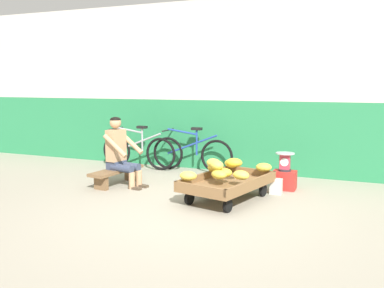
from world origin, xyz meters
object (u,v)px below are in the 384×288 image
at_px(banana_cart, 228,184).
at_px(bicycle_far_left, 192,153).
at_px(bicycle_near_left, 138,151).
at_px(shopping_bag, 276,186).
at_px(vendor_seated, 120,152).
at_px(low_bench, 117,173).
at_px(weighing_scale, 285,161).
at_px(plastic_crate, 284,180).

height_order(banana_cart, bicycle_far_left, bicycle_far_left).
distance_m(banana_cart, bicycle_near_left, 2.88).
height_order(bicycle_near_left, shopping_bag, bicycle_near_left).
bearing_deg(vendor_seated, banana_cart, -5.66).
xyz_separation_m(low_bench, vendor_seated, (0.09, -0.01, 0.37)).
height_order(banana_cart, low_bench, banana_cart).
xyz_separation_m(weighing_scale, bicycle_far_left, (-1.93, 0.76, -0.10)).
xyz_separation_m(banana_cart, bicycle_near_left, (-2.39, 1.59, 0.11)).
relative_size(vendor_seated, bicycle_far_left, 0.69).
xyz_separation_m(banana_cart, plastic_crate, (0.64, 0.97, -0.09)).
bearing_deg(bicycle_near_left, vendor_seated, -71.34).
distance_m(low_bench, weighing_scale, 2.77).
height_order(low_bench, plastic_crate, plastic_crate).
distance_m(vendor_seated, weighing_scale, 2.68).
xyz_separation_m(weighing_scale, bicycle_near_left, (-3.04, 0.62, -0.10)).
xyz_separation_m(plastic_crate, bicycle_near_left, (-3.04, 0.62, 0.20)).
distance_m(bicycle_near_left, shopping_bag, 3.14).
height_order(vendor_seated, bicycle_far_left, vendor_seated).
bearing_deg(plastic_crate, bicycle_near_left, 168.43).
bearing_deg(bicycle_far_left, vendor_seated, -112.37).
relative_size(banana_cart, low_bench, 1.41).
bearing_deg(low_bench, bicycle_far_left, 64.73).
relative_size(vendor_seated, weighing_scale, 3.80).
xyz_separation_m(plastic_crate, weighing_scale, (0.00, -0.00, 0.30)).
bearing_deg(vendor_seated, bicycle_far_left, 67.63).
bearing_deg(shopping_bag, bicycle_near_left, 161.94).
height_order(vendor_seated, shopping_bag, vendor_seated).
xyz_separation_m(low_bench, plastic_crate, (2.65, 0.77, -0.05)).
height_order(low_bench, bicycle_far_left, bicycle_far_left).
bearing_deg(bicycle_far_left, shopping_bag, -30.72).
relative_size(vendor_seated, bicycle_near_left, 0.69).
relative_size(bicycle_near_left, bicycle_far_left, 1.00).
bearing_deg(banana_cart, bicycle_far_left, 126.59).
bearing_deg(bicycle_near_left, weighing_scale, -11.59).
height_order(vendor_seated, weighing_scale, vendor_seated).
xyz_separation_m(banana_cart, vendor_seated, (-1.92, 0.19, 0.33)).
height_order(low_bench, weighing_scale, weighing_scale).
xyz_separation_m(weighing_scale, shopping_bag, (-0.06, -0.35, -0.33)).
relative_size(plastic_crate, bicycle_far_left, 0.22).
distance_m(plastic_crate, shopping_bag, 0.35).
bearing_deg(shopping_bag, weighing_scale, 79.84).
height_order(banana_cart, bicycle_near_left, bicycle_near_left).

